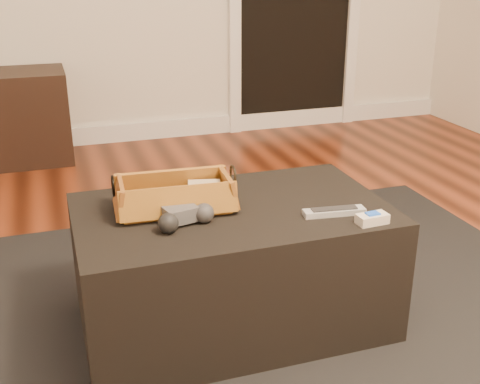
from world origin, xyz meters
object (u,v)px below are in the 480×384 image
object	(u,v)px
silver_remote	(334,211)
cream_gadget	(372,219)
tv_remote	(170,205)
game_controller	(184,216)
ottoman	(232,266)
wicker_basket	(175,197)

from	to	relation	value
silver_remote	cream_gadget	size ratio (longest dim) A/B	2.04
tv_remote	game_controller	world-z (taller)	game_controller
tv_remote	game_controller	distance (m)	0.12
tv_remote	silver_remote	xyz separation A→B (m)	(0.48, -0.18, -0.01)
ottoman	cream_gadget	bearing A→B (deg)	-34.09
silver_remote	tv_remote	bearing A→B (deg)	159.34
ottoman	game_controller	distance (m)	0.31
wicker_basket	game_controller	bearing A→B (deg)	-90.84
ottoman	cream_gadget	world-z (taller)	cream_gadget
tv_remote	silver_remote	size ratio (longest dim) A/B	1.00
game_controller	tv_remote	bearing A→B (deg)	98.87
wicker_basket	cream_gadget	size ratio (longest dim) A/B	4.01
wicker_basket	cream_gadget	world-z (taller)	wicker_basket
tv_remote	cream_gadget	size ratio (longest dim) A/B	2.05
silver_remote	cream_gadget	xyz separation A→B (m)	(0.08, -0.10, 0.01)
game_controller	cream_gadget	size ratio (longest dim) A/B	2.00
tv_remote	wicker_basket	distance (m)	0.03
silver_remote	cream_gadget	world-z (taller)	cream_gadget
wicker_basket	silver_remote	size ratio (longest dim) A/B	1.96
game_controller	ottoman	bearing A→B (deg)	25.72
ottoman	cream_gadget	xyz separation A→B (m)	(0.37, -0.25, 0.23)
ottoman	cream_gadget	distance (m)	0.50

